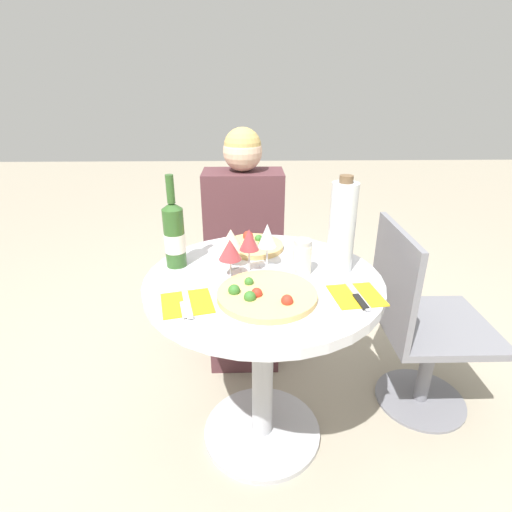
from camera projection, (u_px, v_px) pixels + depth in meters
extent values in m
plane|color=#9E937F|center=(262.00, 433.00, 1.66)|extent=(12.00, 12.00, 0.00)
cylinder|color=#B2B2B7|center=(262.00, 431.00, 1.66)|extent=(0.48, 0.48, 0.02)
cylinder|color=#B2B2B7|center=(263.00, 364.00, 1.52)|extent=(0.08, 0.08, 0.67)
cylinder|color=silver|center=(263.00, 282.00, 1.37)|extent=(0.81, 0.81, 0.04)
cylinder|color=slate|center=(245.00, 333.00, 2.31)|extent=(0.40, 0.40, 0.01)
cylinder|color=slate|center=(245.00, 304.00, 2.23)|extent=(0.06, 0.06, 0.39)
cube|color=slate|center=(244.00, 271.00, 2.14)|extent=(0.44, 0.44, 0.03)
cube|color=slate|center=(244.00, 219.00, 2.24)|extent=(0.44, 0.02, 0.41)
cube|color=#512D33|center=(245.00, 319.00, 2.07)|extent=(0.33, 0.34, 0.42)
cube|color=#512D33|center=(244.00, 222.00, 2.03)|extent=(0.39, 0.22, 0.52)
sphere|color=#DBB293|center=(243.00, 151.00, 1.89)|extent=(0.19, 0.19, 0.19)
sphere|color=tan|center=(243.00, 146.00, 1.88)|extent=(0.18, 0.18, 0.18)
cylinder|color=slate|center=(419.00, 399.00, 1.83)|extent=(0.40, 0.40, 0.01)
cylinder|color=slate|center=(427.00, 366.00, 1.75)|extent=(0.06, 0.06, 0.39)
cube|color=slate|center=(435.00, 325.00, 1.67)|extent=(0.44, 0.44, 0.03)
cube|color=slate|center=(394.00, 279.00, 1.57)|extent=(0.02, 0.44, 0.41)
cylinder|color=#DBB26B|center=(267.00, 295.00, 1.23)|extent=(0.31, 0.31, 0.02)
sphere|color=#B22D1E|center=(287.00, 301.00, 1.17)|extent=(0.04, 0.04, 0.04)
sphere|color=#336B28|center=(234.00, 290.00, 1.22)|extent=(0.04, 0.04, 0.04)
sphere|color=#B22D1E|center=(257.00, 293.00, 1.21)|extent=(0.03, 0.03, 0.03)
sphere|color=#336B28|center=(249.00, 282.00, 1.28)|extent=(0.03, 0.03, 0.03)
sphere|color=#336B28|center=(250.00, 297.00, 1.19)|extent=(0.04, 0.04, 0.04)
cylinder|color=#DBB26B|center=(254.00, 246.00, 1.59)|extent=(0.24, 0.24, 0.02)
sphere|color=#336B28|center=(268.00, 240.00, 1.61)|extent=(0.03, 0.03, 0.03)
sphere|color=#B22D1E|center=(248.00, 236.00, 1.64)|extent=(0.04, 0.04, 0.04)
sphere|color=beige|center=(247.00, 242.00, 1.58)|extent=(0.03, 0.03, 0.03)
sphere|color=#336B28|center=(264.00, 240.00, 1.61)|extent=(0.03, 0.03, 0.03)
sphere|color=#336B28|center=(260.00, 244.00, 1.57)|extent=(0.03, 0.03, 0.03)
sphere|color=#336B28|center=(259.00, 238.00, 1.62)|extent=(0.03, 0.03, 0.03)
cylinder|color=#2D5623|center=(175.00, 238.00, 1.41)|extent=(0.07, 0.07, 0.21)
cone|color=#2D5623|center=(172.00, 206.00, 1.36)|extent=(0.07, 0.07, 0.03)
cylinder|color=#2D5623|center=(170.00, 189.00, 1.34)|extent=(0.03, 0.03, 0.10)
cylinder|color=silver|center=(175.00, 242.00, 1.41)|extent=(0.07, 0.07, 0.07)
cylinder|color=silver|center=(342.00, 228.00, 1.35)|extent=(0.09, 0.09, 0.31)
cylinder|color=brown|center=(346.00, 179.00, 1.29)|extent=(0.04, 0.04, 0.02)
cylinder|color=silver|center=(302.00, 259.00, 1.37)|extent=(0.06, 0.06, 0.11)
cylinder|color=#B2B2B7|center=(303.00, 243.00, 1.34)|extent=(0.06, 0.06, 0.02)
cylinder|color=silver|center=(249.00, 271.00, 1.40)|extent=(0.06, 0.06, 0.00)
cylinder|color=silver|center=(249.00, 260.00, 1.39)|extent=(0.01, 0.01, 0.08)
cone|color=#9E383D|center=(249.00, 239.00, 1.36)|extent=(0.07, 0.07, 0.08)
cylinder|color=silver|center=(267.00, 265.00, 1.45)|extent=(0.06, 0.06, 0.00)
cylinder|color=silver|center=(267.00, 256.00, 1.43)|extent=(0.01, 0.01, 0.07)
cone|color=silver|center=(267.00, 235.00, 1.40)|extent=(0.07, 0.07, 0.08)
cylinder|color=silver|center=(231.00, 277.00, 1.36)|extent=(0.06, 0.06, 0.00)
cylinder|color=silver|center=(231.00, 268.00, 1.35)|extent=(0.01, 0.01, 0.07)
cone|color=#9E383D|center=(230.00, 249.00, 1.32)|extent=(0.08, 0.08, 0.07)
cylinder|color=silver|center=(232.00, 266.00, 1.44)|extent=(0.06, 0.06, 0.00)
cylinder|color=silver|center=(231.00, 257.00, 1.43)|extent=(0.01, 0.01, 0.07)
cone|color=beige|center=(231.00, 239.00, 1.40)|extent=(0.08, 0.08, 0.07)
cube|color=gold|center=(187.00, 303.00, 1.20)|extent=(0.18, 0.18, 0.00)
cube|color=silver|center=(187.00, 302.00, 1.20)|extent=(0.06, 0.19, 0.00)
cube|color=silver|center=(185.00, 309.00, 1.16)|extent=(0.04, 0.09, 0.00)
cube|color=gold|center=(356.00, 295.00, 1.25)|extent=(0.17, 0.17, 0.00)
cube|color=silver|center=(357.00, 294.00, 1.24)|extent=(0.04, 0.19, 0.00)
cube|color=black|center=(361.00, 301.00, 1.20)|extent=(0.03, 0.09, 0.00)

